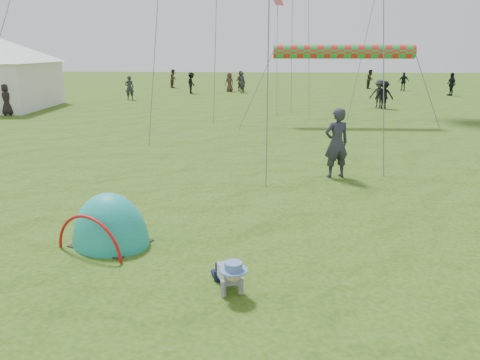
{
  "coord_description": "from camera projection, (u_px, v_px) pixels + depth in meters",
  "views": [
    {
      "loc": [
        0.67,
        -6.9,
        3.42
      ],
      "look_at": [
        0.13,
        1.79,
        1.0
      ],
      "focal_mm": 35.0,
      "sensor_mm": 36.0,
      "label": 1
    }
  ],
  "objects": [
    {
      "name": "ground",
      "position": [
        225.0,
        269.0,
        7.59
      ],
      "size": [
        140.0,
        140.0,
        0.0
      ],
      "primitive_type": "plane",
      "color": "#224A09"
    },
    {
      "name": "crawling_toddler",
      "position": [
        229.0,
        273.0,
        6.82
      ],
      "size": [
        0.74,
        0.86,
        0.56
      ],
      "primitive_type": null,
      "rotation": [
        0.0,
        0.0,
        0.37
      ],
      "color": "black",
      "rests_on": "ground"
    },
    {
      "name": "popup_tent",
      "position": [
        111.0,
        244.0,
        8.56
      ],
      "size": [
        1.85,
        1.72,
        1.92
      ],
      "primitive_type": "ellipsoid",
      "rotation": [
        0.0,
        0.0,
        -0.42
      ],
      "color": "#0E8484",
      "rests_on": "ground"
    },
    {
      "name": "standing_adult",
      "position": [
        336.0,
        143.0,
        12.8
      ],
      "size": [
        0.81,
        0.66,
        1.93
      ],
      "primitive_type": "imported",
      "rotation": [
        0.0,
        0.0,
        3.46
      ],
      "color": "#292A35",
      "rests_on": "ground"
    },
    {
      "name": "crowd_person_0",
      "position": [
        129.0,
        88.0,
        33.25
      ],
      "size": [
        0.71,
        0.58,
        1.67
      ],
      "primitive_type": "imported",
      "rotation": [
        0.0,
        0.0,
        3.49
      ],
      "color": "#262831",
      "rests_on": "ground"
    },
    {
      "name": "crowd_person_1",
      "position": [
        174.0,
        79.0,
        43.67
      ],
      "size": [
        0.8,
        0.94,
        1.71
      ],
      "primitive_type": "imported",
      "rotation": [
        0.0,
        0.0,
        1.37
      ],
      "color": "#45322E",
      "rests_on": "ground"
    },
    {
      "name": "crowd_person_3",
      "position": [
        379.0,
        94.0,
        28.41
      ],
      "size": [
        1.25,
        0.94,
        1.71
      ],
      "primitive_type": "imported",
      "rotation": [
        0.0,
        0.0,
        5.97
      ],
      "color": "#2A2B2F",
      "rests_on": "ground"
    },
    {
      "name": "crowd_person_4",
      "position": [
        229.0,
        82.0,
        39.69
      ],
      "size": [
        0.93,
        0.85,
        1.6
      ],
      "primitive_type": "imported",
      "rotation": [
        0.0,
        0.0,
        3.72
      ],
      "color": "#432E2A",
      "rests_on": "ground"
    },
    {
      "name": "crowd_person_7",
      "position": [
        240.0,
        81.0,
        40.11
      ],
      "size": [
        0.99,
        0.87,
        1.71
      ],
      "primitive_type": "imported",
      "rotation": [
        0.0,
        0.0,
        2.84
      ],
      "color": "#3F352B",
      "rests_on": "ground"
    },
    {
      "name": "crowd_person_8",
      "position": [
        404.0,
        82.0,
        40.6
      ],
      "size": [
        0.95,
        0.44,
        1.58
      ],
      "primitive_type": "imported",
      "rotation": [
        0.0,
        0.0,
        3.21
      ],
      "color": "black",
      "rests_on": "ground"
    },
    {
      "name": "crowd_person_9",
      "position": [
        384.0,
        95.0,
        28.16
      ],
      "size": [
        1.16,
        0.8,
        1.64
      ],
      "primitive_type": "imported",
      "rotation": [
        0.0,
        0.0,
        6.09
      ],
      "color": "black",
      "rests_on": "ground"
    },
    {
      "name": "crowd_person_10",
      "position": [
        7.0,
        100.0,
        25.21
      ],
      "size": [
        0.84,
        0.55,
        1.69
      ],
      "primitive_type": "imported",
      "rotation": [
        0.0,
        0.0,
        3.16
      ],
      "color": "black",
      "rests_on": "ground"
    },
    {
      "name": "crowd_person_12",
      "position": [
        242.0,
        83.0,
        38.4
      ],
      "size": [
        0.73,
        0.72,
        1.69
      ],
      "primitive_type": "imported",
      "rotation": [
        0.0,
        0.0,
        2.41
      ],
      "color": "#282930",
      "rests_on": "ground"
    },
    {
      "name": "crowd_person_13",
      "position": [
        370.0,
        79.0,
        42.64
      ],
      "size": [
        0.98,
        1.05,
        1.72
      ],
      "primitive_type": "imported",
      "rotation": [
        0.0,
        0.0,
        1.06
      ],
      "color": "black",
      "rests_on": "ground"
    },
    {
      "name": "crowd_person_14",
      "position": [
        451.0,
        84.0,
        36.2
      ],
      "size": [
        0.61,
        1.09,
        1.75
      ],
      "primitive_type": "imported",
      "rotation": [
        0.0,
        0.0,
        4.9
      ],
      "color": "black",
      "rests_on": "ground"
    },
    {
      "name": "crowd_person_15",
      "position": [
        191.0,
        83.0,
        37.94
      ],
      "size": [
        0.81,
        1.19,
        1.7
      ],
      "primitive_type": "imported",
      "rotation": [
        0.0,
        0.0,
        1.4
      ],
      "color": "black",
      "rests_on": "ground"
    },
    {
      "name": "rainbow_tube_kite",
      "position": [
        343.0,
        52.0,
        21.61
      ],
      "size": [
        6.47,
        0.64,
        0.64
      ],
      "primitive_type": "cylinder",
      "rotation": [
        0.0,
        1.57,
        0.0
      ],
      "color": "red"
    },
    {
      "name": "diamond_kite_5",
      "position": [
        278.0,
        0.0,
        28.49
      ],
      "size": [
        0.81,
        0.81,
        0.66
      ],
      "primitive_type": "plane",
      "rotation": [
        1.05,
        0.0,
        0.79
      ],
      "color": "#E45C67"
    }
  ]
}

